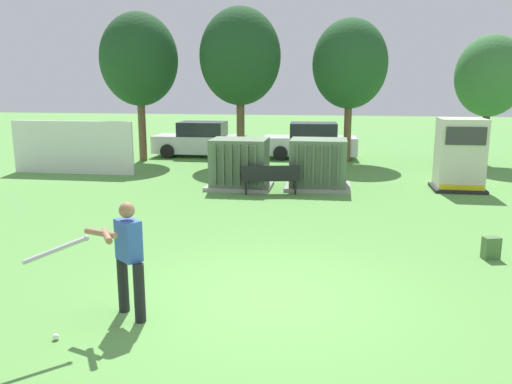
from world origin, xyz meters
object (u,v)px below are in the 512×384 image
at_px(park_bench, 271,177).
at_px(transformer_mid_west, 318,165).
at_px(sports_ball, 56,337).
at_px(backpack, 491,248).
at_px(batter, 126,254).
at_px(transformer_west, 240,164).
at_px(parked_car_left_of_center, 311,142).
at_px(parked_car_leftmost, 200,140).
at_px(generator_enclosure, 460,155).

bearing_deg(park_bench, transformer_mid_west, 38.86).
height_order(sports_ball, backpack, backpack).
bearing_deg(batter, sports_ball, -131.15).
bearing_deg(transformer_west, parked_car_left_of_center, 74.82).
relative_size(transformer_mid_west, backpack, 4.77).
xyz_separation_m(park_bench, sports_ball, (-1.71, -9.72, -0.49)).
bearing_deg(parked_car_leftmost, park_bench, -61.43).
height_order(park_bench, parked_car_leftmost, parked_car_leftmost).
xyz_separation_m(generator_enclosure, park_bench, (-5.90, -1.57, -0.60)).
relative_size(transformer_mid_west, sports_ball, 23.33).
distance_m(transformer_mid_west, backpack, 7.44).
relative_size(parked_car_leftmost, parked_car_left_of_center, 0.98).
bearing_deg(generator_enclosure, park_bench, -165.09).
bearing_deg(parked_car_left_of_center, parked_car_leftmost, -177.99).
height_order(transformer_west, sports_ball, transformer_west).
relative_size(backpack, parked_car_leftmost, 0.10).
bearing_deg(backpack, generator_enclosure, 82.92).
distance_m(generator_enclosure, sports_ball, 13.66).
bearing_deg(transformer_west, transformer_mid_west, 6.62).
distance_m(transformer_west, park_bench, 1.44).
bearing_deg(backpack, batter, -149.34).
bearing_deg(parked_car_left_of_center, batter, -96.16).
relative_size(transformer_mid_west, parked_car_left_of_center, 0.49).
bearing_deg(parked_car_leftmost, generator_enclosure, -31.88).
height_order(batter, backpack, batter).
distance_m(sports_ball, backpack, 8.06).
bearing_deg(parked_car_left_of_center, transformer_west, -105.18).
height_order(transformer_west, parked_car_left_of_center, same).
relative_size(transformer_west, backpack, 4.77).
height_order(generator_enclosure, batter, generator_enclosure).
distance_m(generator_enclosure, backpack, 7.01).
bearing_deg(sports_ball, transformer_mid_west, 73.93).
height_order(sports_ball, parked_car_leftmost, parked_car_leftmost).
bearing_deg(park_bench, parked_car_left_of_center, 84.11).
height_order(batter, sports_ball, batter).
bearing_deg(transformer_mid_west, parked_car_leftmost, 130.24).
bearing_deg(sports_ball, batter, 48.85).
relative_size(generator_enclosure, batter, 1.32).
bearing_deg(parked_car_left_of_center, park_bench, -95.89).
xyz_separation_m(generator_enclosure, parked_car_leftmost, (-10.21, 6.35, -0.38)).
bearing_deg(generator_enclosure, batter, -123.37).
bearing_deg(batter, park_bench, 83.59).
bearing_deg(transformer_mid_west, transformer_west, -173.38).
bearing_deg(backpack, transformer_mid_west, 119.23).
xyz_separation_m(transformer_west, backpack, (6.18, -6.17, -0.57)).
bearing_deg(parked_car_leftmost, transformer_mid_west, -49.76).
relative_size(transformer_west, park_bench, 1.14).
height_order(backpack, parked_car_leftmost, parked_car_leftmost).
distance_m(batter, parked_car_left_of_center, 17.11).
xyz_separation_m(sports_ball, parked_car_left_of_center, (2.54, 17.82, 0.71)).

